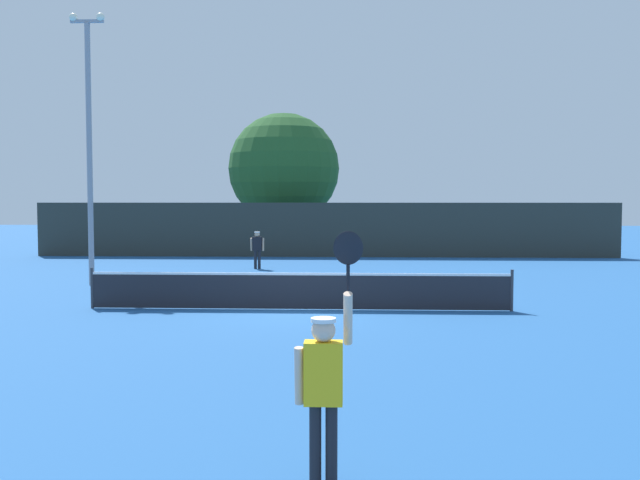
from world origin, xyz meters
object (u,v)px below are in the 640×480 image
at_px(player_serving, 325,375).
at_px(large_tree, 284,169).
at_px(light_pole, 89,133).
at_px(parked_car_mid, 502,235).
at_px(player_receiving, 257,246).
at_px(parked_car_near, 202,235).
at_px(tennis_ball, 362,303).

relative_size(player_serving, large_tree, 0.33).
distance_m(light_pole, large_tree, 17.63).
height_order(large_tree, parked_car_mid, large_tree).
height_order(player_serving, player_receiving, player_serving).
distance_m(light_pole, parked_car_near, 18.83).
xyz_separation_m(player_receiving, large_tree, (0.03, 11.24, 3.68)).
bearing_deg(player_receiving, large_tree, -90.14).
relative_size(player_receiving, light_pole, 0.17).
distance_m(player_serving, parked_car_mid, 36.15).
bearing_deg(parked_car_near, tennis_ball, -69.09).
xyz_separation_m(light_pole, parked_car_near, (-0.20, 18.34, -4.28)).
height_order(player_serving, large_tree, large_tree).
xyz_separation_m(player_receiving, parked_car_mid, (12.80, 13.13, -0.16)).
xyz_separation_m(tennis_ball, parked_car_near, (-9.17, 22.16, 0.74)).
distance_m(player_receiving, parked_car_mid, 18.34).
bearing_deg(parked_car_near, large_tree, -17.03).
bearing_deg(large_tree, tennis_ball, -78.72).
relative_size(player_receiving, large_tree, 0.20).
height_order(light_pole, parked_car_near, light_pole).
distance_m(player_serving, player_receiving, 22.12).
bearing_deg(player_serving, parked_car_near, 104.03).
relative_size(player_serving, tennis_ball, 37.51).
height_order(player_serving, parked_car_mid, player_serving).
bearing_deg(tennis_ball, parked_car_near, 112.48).
relative_size(tennis_ball, large_tree, 0.01).
xyz_separation_m(player_serving, parked_car_mid, (9.19, 34.96, -0.35)).
distance_m(parked_car_near, parked_car_mid, 17.81).
bearing_deg(light_pole, parked_car_mid, 46.96).
relative_size(player_serving, parked_car_mid, 0.58).
bearing_deg(player_serving, tennis_ball, 87.40).
bearing_deg(parked_car_near, light_pole, -90.94).
bearing_deg(parked_car_mid, tennis_ball, -117.64).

